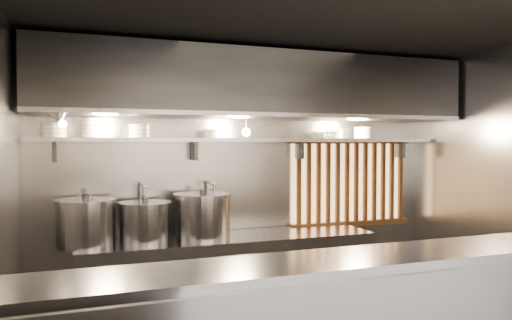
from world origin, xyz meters
TOP-DOWN VIEW (x-y plane):
  - ceiling at (0.00, 0.00)m, footprint 4.50×4.50m
  - wall_back at (0.00, 1.50)m, footprint 4.50×0.00m
  - wall_left at (-2.25, 0.00)m, footprint 0.00×3.00m
  - cooking_bench at (-0.30, 1.13)m, footprint 3.00×0.70m
  - bowl_shelf at (0.00, 1.32)m, footprint 4.40×0.34m
  - exhaust_hood at (0.00, 1.10)m, footprint 4.40×0.81m
  - wood_screen at (1.30, 1.45)m, footprint 1.56×0.09m
  - faucet_left at (-1.15, 1.37)m, footprint 0.04×0.30m
  - faucet_right at (-0.45, 1.37)m, footprint 0.04×0.30m
  - heat_lamp at (-1.90, 0.85)m, footprint 0.25×0.35m
  - pendant_bulb at (-0.10, 1.20)m, footprint 0.09×0.09m
  - stock_pot_left at (-1.68, 1.15)m, footprint 0.71×0.71m
  - stock_pot_mid at (-1.14, 1.16)m, footprint 0.60×0.60m
  - stock_pot_right at (-0.58, 1.17)m, footprint 0.65×0.65m
  - bowl_stack_0 at (-1.95, 1.32)m, footprint 0.25×0.25m
  - bowl_stack_1 at (-1.60, 1.32)m, footprint 0.24×0.24m
  - bowl_stack_2 at (-1.17, 1.32)m, footprint 0.23×0.23m
  - bowl_stack_3 at (-0.42, 1.32)m, footprint 0.20×0.20m
  - bowl_stack_4 at (1.00, 1.32)m, footprint 0.21×0.21m
  - bowl_stack_5 at (1.37, 1.32)m, footprint 0.21×0.21m

SIDE VIEW (x-z plane):
  - cooking_bench at x=-0.30m, z-range 0.00..0.90m
  - stock_pot_mid at x=-1.14m, z-range 0.88..1.30m
  - stock_pot_left at x=-1.68m, z-range 0.88..1.35m
  - stock_pot_right at x=-0.58m, z-range 0.88..1.36m
  - faucet_left at x=-1.15m, z-range 1.06..1.56m
  - faucet_right at x=-0.45m, z-range 1.06..1.56m
  - wood_screen at x=1.30m, z-range 0.86..1.90m
  - wall_back at x=0.00m, z-range -0.85..3.65m
  - wall_left at x=-2.25m, z-range -0.10..2.90m
  - bowl_shelf at x=0.00m, z-range 1.86..1.90m
  - bowl_stack_4 at x=1.00m, z-range 1.90..1.99m
  - bowl_stack_3 at x=-0.42m, z-range 1.90..1.99m
  - pendant_bulb at x=-0.10m, z-range 1.87..2.05m
  - bowl_stack_0 at x=-1.95m, z-range 1.90..2.03m
  - bowl_stack_2 at x=-1.17m, z-range 1.90..2.03m
  - bowl_stack_5 at x=1.37m, z-range 1.90..2.03m
  - bowl_stack_1 at x=-1.60m, z-range 1.90..2.07m
  - heat_lamp at x=-1.90m, z-range 1.97..2.17m
  - exhaust_hood at x=0.00m, z-range 2.10..2.75m
  - ceiling at x=0.00m, z-range 2.80..2.80m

